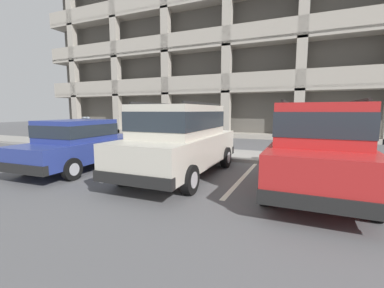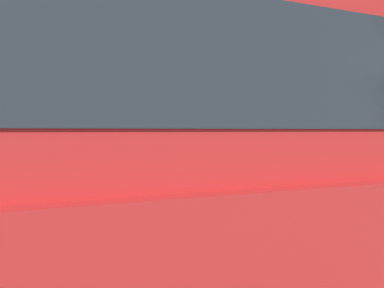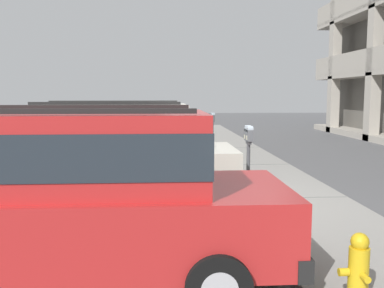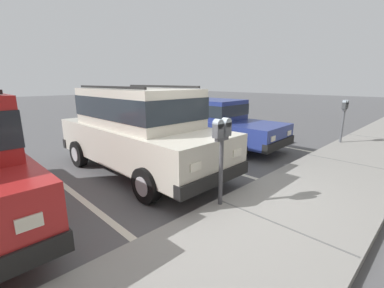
{
  "view_description": "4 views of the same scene",
  "coord_description": "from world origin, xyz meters",
  "px_view_note": "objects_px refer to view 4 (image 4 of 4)",
  "views": [
    {
      "loc": [
        3.06,
        -8.66,
        1.83
      ],
      "look_at": [
        -0.39,
        -0.77,
        0.7
      ],
      "focal_mm": 24.0,
      "sensor_mm": 36.0,
      "label": 1
    },
    {
      "loc": [
        5.43,
        -3.16,
        1.33
      ],
      "look_at": [
        0.14,
        -0.62,
        1.15
      ],
      "focal_mm": 40.0,
      "sensor_mm": 36.0,
      "label": 2
    },
    {
      "loc": [
        8.16,
        -1.26,
        2.18
      ],
      "look_at": [
        -0.36,
        -0.71,
        1.17
      ],
      "focal_mm": 40.0,
      "sensor_mm": 36.0,
      "label": 3
    },
    {
      "loc": [
        3.23,
        2.82,
        2.13
      ],
      "look_at": [
        -0.17,
        -0.59,
        0.95
      ],
      "focal_mm": 24.0,
      "sensor_mm": 36.0,
      "label": 4
    }
  ],
  "objects_px": {
    "red_sedan": "(215,121)",
    "parking_meter_far": "(344,111)",
    "silver_suv": "(139,127)",
    "parking_meter_near": "(222,141)"
  },
  "relations": [
    {
      "from": "red_sedan",
      "to": "parking_meter_far",
      "type": "distance_m",
      "value": 4.26
    },
    {
      "from": "silver_suv",
      "to": "red_sedan",
      "type": "height_order",
      "value": "silver_suv"
    },
    {
      "from": "parking_meter_near",
      "to": "red_sedan",
      "type": "bearing_deg",
      "value": -138.73
    },
    {
      "from": "silver_suv",
      "to": "parking_meter_near",
      "type": "distance_m",
      "value": 2.62
    },
    {
      "from": "red_sedan",
      "to": "parking_meter_far",
      "type": "height_order",
      "value": "red_sedan"
    },
    {
      "from": "silver_suv",
      "to": "red_sedan",
      "type": "relative_size",
      "value": 1.05
    },
    {
      "from": "parking_meter_near",
      "to": "parking_meter_far",
      "type": "bearing_deg",
      "value": 179.75
    },
    {
      "from": "parking_meter_near",
      "to": "parking_meter_far",
      "type": "relative_size",
      "value": 1.02
    },
    {
      "from": "parking_meter_near",
      "to": "silver_suv",
      "type": "bearing_deg",
      "value": -93.99
    },
    {
      "from": "red_sedan",
      "to": "parking_meter_near",
      "type": "xyz_separation_m",
      "value": [
        3.45,
        3.03,
        0.38
      ]
    }
  ]
}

